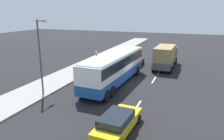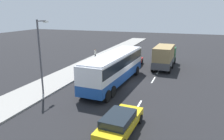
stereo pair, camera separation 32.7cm
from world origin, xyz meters
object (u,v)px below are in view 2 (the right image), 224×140
Objects in this scene: coach_bus at (115,66)px; street_lamp at (41,52)px; pedestrian_near_curb at (95,53)px; cargo_truck at (165,56)px; car_red_compact at (134,61)px; car_yellow_taxi at (120,122)px.

street_lamp is at bearing 136.70° from coach_bus.
pedestrian_near_curb is at bearing 6.33° from street_lamp.
cargo_truck reaches higher than car_red_compact.
street_lamp is (-15.92, -1.77, 3.04)m from pedestrian_near_curb.
car_yellow_taxi is at bearing -169.54° from car_red_compact.
coach_bus reaches higher than pedestrian_near_curb.
coach_bus reaches higher than cargo_truck.
coach_bus is 2.48× the size of car_yellow_taxi.
coach_bus is 9.10m from car_red_compact.
street_lamp is at bearing 158.63° from car_red_compact.
coach_bus is 7.68m from street_lamp.
street_lamp is at bearing 69.44° from car_yellow_taxi.
car_red_compact is (18.18, 3.63, -0.01)m from car_yellow_taxi.
pedestrian_near_curb is at bearing 31.99° from car_yellow_taxi.
coach_bus is at bearing 25.07° from car_yellow_taxi.
coach_bus is 9.94m from car_yellow_taxi.
car_red_compact is (9.00, 0.06, -1.36)m from coach_bus.
car_red_compact is at bearing 93.71° from cargo_truck.
street_lamp reaches higher than car_yellow_taxi.
street_lamp is (-14.29, 9.56, 2.39)m from cargo_truck.
car_red_compact is 7.29m from pedestrian_near_curb.
pedestrian_near_curb is (1.62, 11.33, -0.64)m from cargo_truck.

